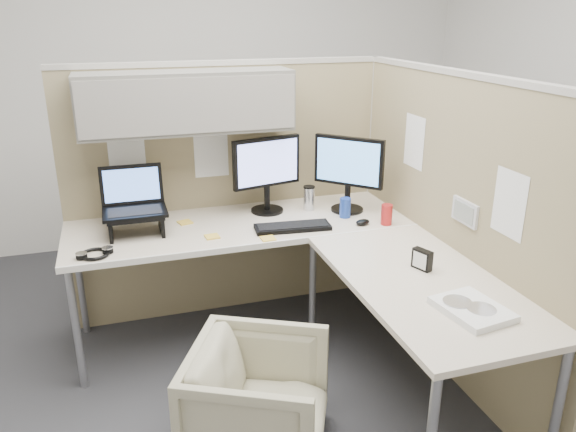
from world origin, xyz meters
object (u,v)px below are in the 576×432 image
object	(u,v)px
office_chair	(258,396)
desk	(299,252)
keyboard	(293,227)
monitor_left	(267,169)

from	to	relation	value
office_chair	desk	bearing A→B (deg)	-5.74
keyboard	desk	bearing A→B (deg)	-93.04
desk	keyboard	bearing A→B (deg)	81.35
office_chair	monitor_left	size ratio (longest dim) A/B	1.27
desk	office_chair	distance (m)	0.83
office_chair	keyboard	distance (m)	1.04
desk	keyboard	size ratio (longest dim) A/B	4.64
office_chair	monitor_left	world-z (taller)	monitor_left
monitor_left	keyboard	xyz separation A→B (m)	(0.06, -0.33, -0.26)
monitor_left	desk	bearing A→B (deg)	-100.45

